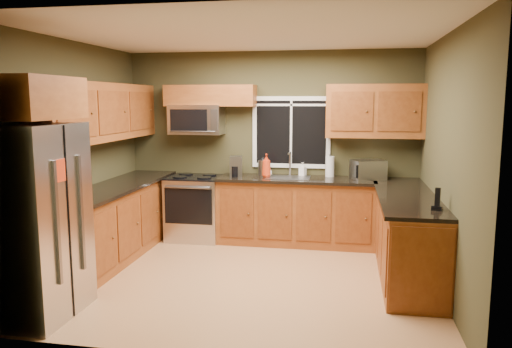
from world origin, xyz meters
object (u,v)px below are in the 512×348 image
(range, at_px, (195,207))
(coffee_maker, at_px, (236,167))
(refrigerator, at_px, (33,222))
(soap_bottle_a, at_px, (266,165))
(soap_bottle_b, at_px, (303,169))
(cordless_phone, at_px, (437,203))
(microwave, at_px, (197,120))
(paper_towel_roll, at_px, (330,166))
(toaster_oven, at_px, (368,170))
(kettle, at_px, (263,167))
(soap_bottle_c, at_px, (268,171))

(range, distance_m, coffee_maker, 0.86)
(refrigerator, relative_size, coffee_maker, 6.29)
(soap_bottle_a, distance_m, soap_bottle_b, 0.54)
(cordless_phone, bearing_deg, microwave, 147.82)
(microwave, distance_m, paper_towel_roll, 2.02)
(toaster_oven, height_order, coffee_maker, coffee_maker)
(microwave, bearing_deg, toaster_oven, -1.61)
(refrigerator, xyz_separation_m, range, (0.69, 2.77, -0.43))
(kettle, bearing_deg, cordless_phone, -43.22)
(soap_bottle_b, relative_size, soap_bottle_c, 1.20)
(toaster_oven, bearing_deg, cordless_phone, -72.02)
(refrigerator, bearing_deg, toaster_oven, 42.26)
(cordless_phone, bearing_deg, paper_towel_roll, 119.42)
(kettle, relative_size, soap_bottle_a, 0.81)
(range, bearing_deg, coffee_maker, -0.41)
(coffee_maker, distance_m, paper_towel_roll, 1.32)
(paper_towel_roll, bearing_deg, coffee_maker, -170.67)
(soap_bottle_a, bearing_deg, refrigerator, -121.67)
(paper_towel_roll, distance_m, soap_bottle_b, 0.39)
(microwave, bearing_deg, soap_bottle_b, 3.53)
(microwave, distance_m, soap_bottle_c, 1.27)
(soap_bottle_b, height_order, soap_bottle_c, soap_bottle_b)
(paper_towel_roll, relative_size, soap_bottle_a, 0.98)
(paper_towel_roll, distance_m, soap_bottle_a, 0.89)
(microwave, height_order, paper_towel_roll, microwave)
(range, bearing_deg, soap_bottle_c, 3.26)
(range, distance_m, microwave, 1.27)
(soap_bottle_a, bearing_deg, soap_bottle_c, 68.27)
(soap_bottle_b, bearing_deg, soap_bottle_c, -160.43)
(soap_bottle_c, bearing_deg, paper_towel_roll, 9.90)
(refrigerator, bearing_deg, coffee_maker, 64.89)
(refrigerator, bearing_deg, kettle, 60.54)
(soap_bottle_b, bearing_deg, paper_towel_roll, -2.99)
(kettle, height_order, soap_bottle_b, kettle)
(refrigerator, xyz_separation_m, toaster_oven, (3.12, 2.84, 0.17))
(coffee_maker, height_order, soap_bottle_b, coffee_maker)
(toaster_oven, bearing_deg, range, -178.40)
(range, bearing_deg, paper_towel_roll, 6.28)
(paper_towel_roll, distance_m, soap_bottle_c, 0.88)
(coffee_maker, xyz_separation_m, cordless_phone, (2.42, -1.77, -0.07))
(toaster_oven, distance_m, soap_bottle_a, 1.40)
(refrigerator, distance_m, kettle, 3.38)
(toaster_oven, bearing_deg, refrigerator, -137.74)
(microwave, xyz_separation_m, toaster_oven, (2.43, -0.07, -0.66))
(cordless_phone, bearing_deg, soap_bottle_a, 137.89)
(microwave, bearing_deg, range, -89.98)
(microwave, bearing_deg, paper_towel_roll, 2.22)
(microwave, relative_size, coffee_maker, 2.66)
(refrigerator, height_order, paper_towel_roll, refrigerator)
(refrigerator, height_order, coffee_maker, refrigerator)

